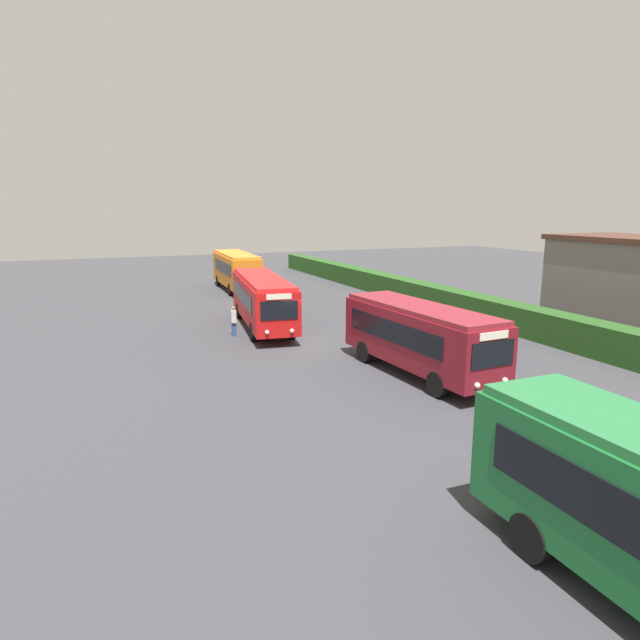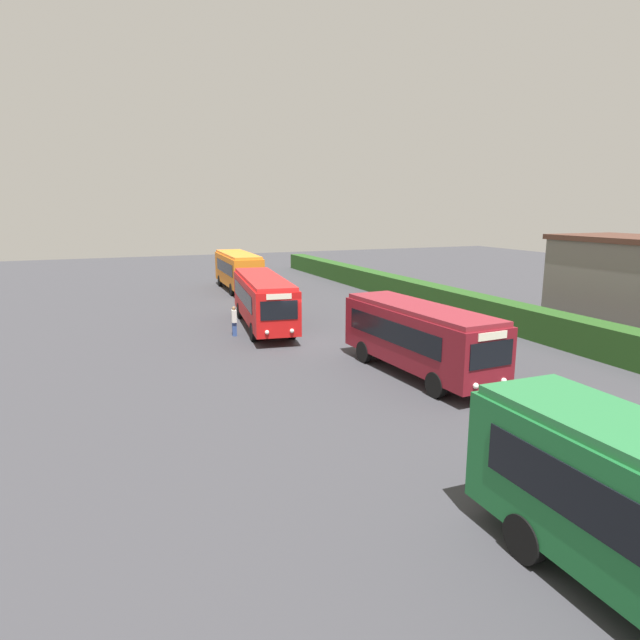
# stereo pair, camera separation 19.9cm
# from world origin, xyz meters

# --- Properties ---
(ground_plane) EXTENTS (113.32, 113.32, 0.00)m
(ground_plane) POSITION_xyz_m (0.00, 0.00, 0.00)
(ground_plane) COLOR #38383D
(bus_orange) EXTENTS (9.42, 2.86, 3.21)m
(bus_orange) POSITION_xyz_m (-19.48, 1.63, 1.85)
(bus_orange) COLOR orange
(bus_orange) RESTS_ON ground_plane
(bus_red) EXTENTS (10.56, 3.67, 3.07)m
(bus_red) POSITION_xyz_m (-4.16, -0.67, 1.78)
(bus_red) COLOR red
(bus_red) RESTS_ON ground_plane
(bus_maroon) EXTENTS (8.81, 2.90, 3.02)m
(bus_maroon) POSITION_xyz_m (7.36, 2.75, 1.75)
(bus_maroon) COLOR maroon
(bus_maroon) RESTS_ON ground_plane
(person_left) EXTENTS (0.46, 0.32, 1.68)m
(person_left) POSITION_xyz_m (-2.73, -2.80, 0.88)
(person_left) COLOR #334C8C
(person_left) RESTS_ON ground_plane
(person_center) EXTENTS (0.39, 0.46, 1.67)m
(person_center) POSITION_xyz_m (6.04, 6.69, 0.88)
(person_center) COLOR black
(person_center) RESTS_ON ground_plane
(hedge_row) EXTENTS (68.66, 1.55, 1.63)m
(hedge_row) POSITION_xyz_m (0.00, 12.43, 0.81)
(hedge_row) COLOR #254E1C
(hedge_row) RESTS_ON ground_plane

